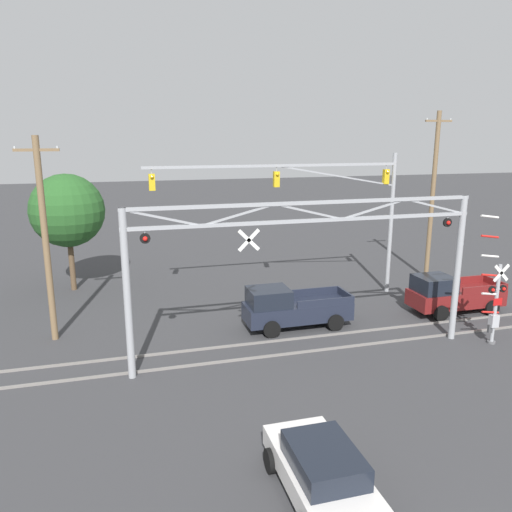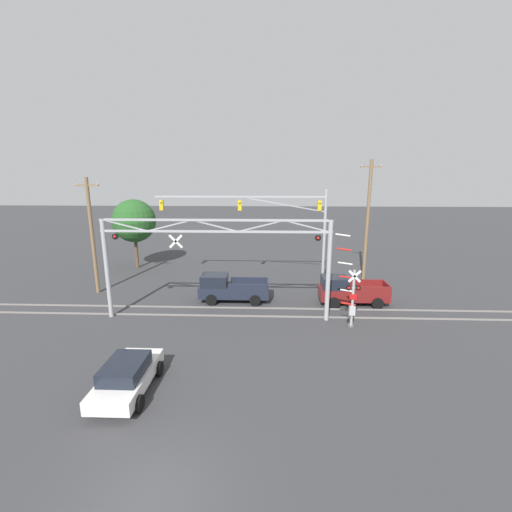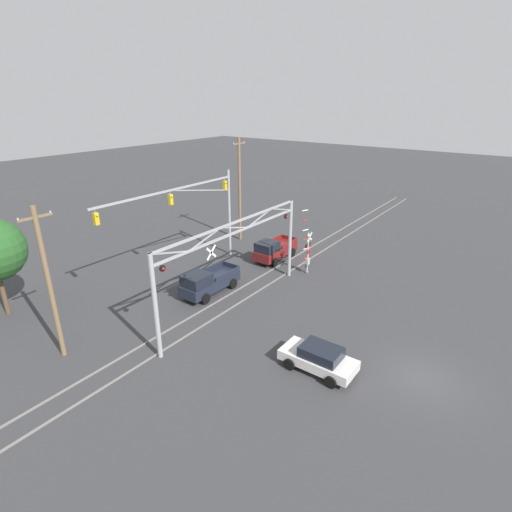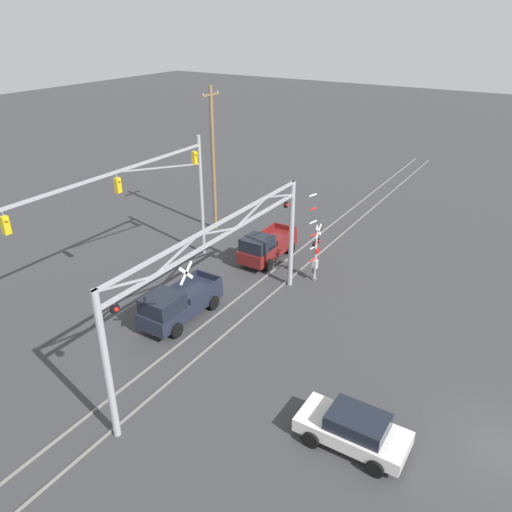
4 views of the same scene
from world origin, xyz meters
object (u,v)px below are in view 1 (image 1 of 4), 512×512
crossing_gantry (308,255)px  pickup_truck_following (451,294)px  pickup_truck_lead (291,308)px  sedan_waiting (322,471)px  crossing_signal_mast (494,302)px  background_tree_beyond_span (67,211)px  traffic_signal_span (335,198)px  utility_pole_right (433,195)px  utility_pole_left (45,239)px

crossing_gantry → pickup_truck_following: (9.15, 2.95, -3.37)m
pickup_truck_lead → sedan_waiting: bearing=-105.7°
crossing_signal_mast → background_tree_beyond_span: background_tree_beyond_span is taller
traffic_signal_span → sedan_waiting: 17.33m
crossing_gantry → utility_pole_right: (11.80, 9.00, 1.01)m
crossing_signal_mast → utility_pole_right: (3.47, 9.98, 3.44)m
background_tree_beyond_span → traffic_signal_span: bearing=-20.2°
crossing_signal_mast → sedan_waiting: (-10.99, -7.00, -1.16)m
pickup_truck_lead → crossing_signal_mast: bearing=-28.0°
traffic_signal_span → crossing_signal_mast: bearing=-63.7°
crossing_signal_mast → traffic_signal_span: (-3.99, 8.08, 3.74)m
utility_pole_right → sedan_waiting: bearing=-130.4°
crossing_gantry → utility_pole_right: bearing=37.3°
pickup_truck_following → crossing_gantry: bearing=-162.1°
crossing_signal_mast → utility_pole_right: 11.11m
traffic_signal_span → background_tree_beyond_span: size_ratio=2.03×
background_tree_beyond_span → pickup_truck_following: bearing=-26.3°
utility_pole_right → crossing_gantry: bearing=-142.7°
sedan_waiting → traffic_signal_span: bearing=65.1°
background_tree_beyond_span → pickup_truck_lead: bearing=-41.3°
utility_pole_left → utility_pole_right: (22.08, 4.28, 0.73)m
crossing_gantry → utility_pole_left: bearing=155.3°
pickup_truck_following → background_tree_beyond_span: background_tree_beyond_span is taller
crossing_signal_mast → pickup_truck_lead: (-7.85, 4.17, -0.94)m
pickup_truck_lead → utility_pole_right: 13.45m
utility_pole_right → traffic_signal_span: bearing=-165.7°
traffic_signal_span → background_tree_beyond_span: (-14.35, 5.29, -0.91)m
crossing_signal_mast → sedan_waiting: 13.08m
pickup_truck_lead → background_tree_beyond_span: bearing=138.7°
pickup_truck_lead → sedan_waiting: size_ratio=1.21×
sedan_waiting → pickup_truck_following: bearing=42.8°
crossing_gantry → background_tree_beyond_span: background_tree_beyond_span is taller
crossing_gantry → crossing_signal_mast: crossing_gantry is taller
traffic_signal_span → pickup_truck_following: size_ratio=2.89×
traffic_signal_span → sedan_waiting: traffic_signal_span is taller
traffic_signal_span → utility_pole_left: bearing=-170.7°
crossing_gantry → sedan_waiting: bearing=-108.4°
crossing_gantry → utility_pole_right: size_ratio=1.38×
crossing_signal_mast → background_tree_beyond_span: bearing=143.9°
crossing_signal_mast → sedan_waiting: crossing_signal_mast is taller
pickup_truck_following → crossing_signal_mast: bearing=-101.7°
utility_pole_right → background_tree_beyond_span: (-21.81, 3.40, -0.61)m
traffic_signal_span → sedan_waiting: size_ratio=3.34×
pickup_truck_following → utility_pole_right: 7.92m
pickup_truck_following → utility_pole_left: utility_pole_left is taller
traffic_signal_span → utility_pole_right: size_ratio=1.34×
crossing_signal_mast → pickup_truck_following: 4.12m
crossing_signal_mast → background_tree_beyond_span: size_ratio=0.84×
crossing_gantry → traffic_signal_span: traffic_signal_span is taller
crossing_gantry → utility_pole_left: 11.31m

